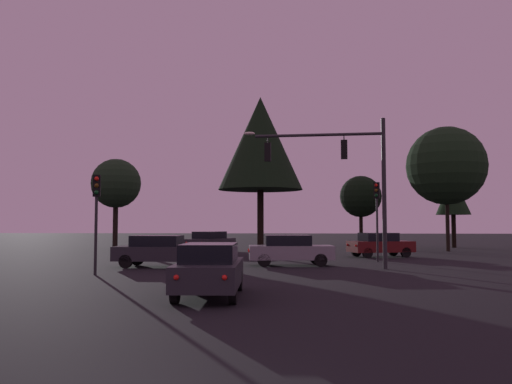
# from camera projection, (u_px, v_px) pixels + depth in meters

# --- Properties ---
(ground_plane) EXTENTS (168.00, 168.00, 0.00)m
(ground_plane) POSITION_uv_depth(u_px,v_px,m) (263.00, 259.00, 30.22)
(ground_plane) COLOR black
(ground_plane) RESTS_ON ground
(traffic_signal_mast_arm) EXTENTS (6.72, 0.71, 7.04)m
(traffic_signal_mast_arm) POSITION_uv_depth(u_px,v_px,m) (343.00, 167.00, 24.37)
(traffic_signal_mast_arm) COLOR #232326
(traffic_signal_mast_arm) RESTS_ON ground
(traffic_light_corner_left) EXTENTS (0.36, 0.38, 4.10)m
(traffic_light_corner_left) POSITION_uv_depth(u_px,v_px,m) (96.00, 204.00, 21.21)
(traffic_light_corner_left) COLOR #232326
(traffic_light_corner_left) RESTS_ON ground
(traffic_light_corner_right) EXTENTS (0.36, 0.39, 4.38)m
(traffic_light_corner_right) POSITION_uv_depth(u_px,v_px,m) (377.00, 205.00, 28.52)
(traffic_light_corner_right) COLOR #232326
(traffic_light_corner_right) RESTS_ON ground
(car_nearside_lane) EXTENTS (1.88, 4.30, 1.52)m
(car_nearside_lane) POSITION_uv_depth(u_px,v_px,m) (210.00, 269.00, 14.75)
(car_nearside_lane) COLOR #232328
(car_nearside_lane) RESTS_ON ground
(car_crossing_left) EXTENTS (4.36, 2.00, 1.52)m
(car_crossing_left) POSITION_uv_depth(u_px,v_px,m) (159.00, 250.00, 24.96)
(car_crossing_left) COLOR #232328
(car_crossing_left) RESTS_ON ground
(car_crossing_right) EXTENTS (4.36, 2.20, 1.52)m
(car_crossing_right) POSITION_uv_depth(u_px,v_px,m) (290.00, 250.00, 25.81)
(car_crossing_right) COLOR gray
(car_crossing_right) RESTS_ON ground
(car_far_lane) EXTENTS (4.28, 2.88, 1.52)m
(car_far_lane) POSITION_uv_depth(u_px,v_px,m) (380.00, 244.00, 32.50)
(car_far_lane) COLOR #4C0F0F
(car_far_lane) RESTS_ON ground
(car_parked_lot) EXTENTS (3.37, 4.84, 1.52)m
(car_parked_lot) POSITION_uv_depth(u_px,v_px,m) (210.00, 241.00, 38.14)
(car_parked_lot) COLOR #232328
(car_parked_lot) RESTS_ON ground
(tree_behind_sign) EXTENTS (2.97, 2.97, 6.48)m
(tree_behind_sign) POSITION_uv_depth(u_px,v_px,m) (453.00, 195.00, 45.63)
(tree_behind_sign) COLOR black
(tree_behind_sign) RESTS_ON ground
(tree_left_far) EXTENTS (4.03, 4.03, 7.42)m
(tree_left_far) POSITION_uv_depth(u_px,v_px,m) (116.00, 184.00, 42.36)
(tree_left_far) COLOR black
(tree_left_far) RESTS_ON ground
(tree_center_horizon) EXTENTS (5.32, 5.32, 10.16)m
(tree_center_horizon) POSITION_uv_depth(u_px,v_px,m) (260.00, 144.00, 32.74)
(tree_center_horizon) COLOR black
(tree_center_horizon) RESTS_ON ground
(tree_right_cluster) EXTENTS (6.00, 6.00, 9.53)m
(tree_right_cluster) POSITION_uv_depth(u_px,v_px,m) (446.00, 166.00, 39.54)
(tree_right_cluster) COLOR black
(tree_right_cluster) RESTS_ON ground
(tree_lot_edge) EXTENTS (3.69, 3.69, 6.37)m
(tree_lot_edge) POSITION_uv_depth(u_px,v_px,m) (361.00, 197.00, 46.04)
(tree_lot_edge) COLOR black
(tree_lot_edge) RESTS_ON ground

